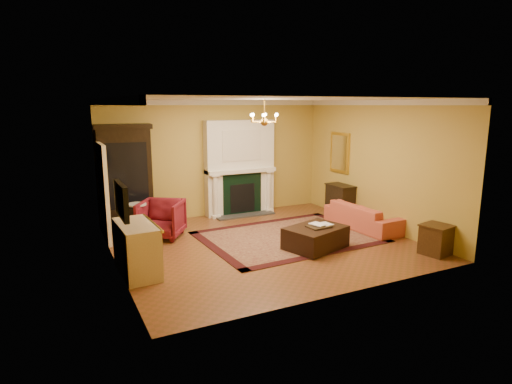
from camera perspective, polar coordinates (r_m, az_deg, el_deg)
floor at (r=9.16m, az=1.06°, el=-6.90°), size 6.00×5.50×0.02m
ceiling at (r=8.68m, az=1.13°, el=12.35°), size 6.00×5.50×0.02m
wall_back at (r=11.29m, az=-5.35°, el=4.45°), size 6.00×0.02×3.00m
wall_front at (r=6.51m, az=12.29°, el=-1.04°), size 6.00×0.02×3.00m
wall_left at (r=7.90m, az=-18.70°, el=0.82°), size 0.02×5.50×3.00m
wall_right at (r=10.51m, az=15.87°, el=3.52°), size 0.02×5.50×3.00m
fireplace at (r=11.39m, az=-2.16°, el=3.00°), size 1.90×0.70×2.50m
crown_molding at (r=9.54m, az=-1.56°, el=11.86°), size 6.00×5.50×0.12m
doorway at (r=9.65m, az=-19.58°, el=-0.13°), size 0.08×1.05×2.10m
tv_panel at (r=7.36m, az=-17.50°, el=-1.07°), size 0.09×0.95×0.58m
gilt_mirror at (r=11.53m, az=11.11°, el=5.18°), size 0.06×0.76×1.05m
chandelier at (r=8.69m, az=1.12°, el=9.70°), size 0.63×0.55×0.53m
oriental_rug at (r=9.58m, az=4.31°, el=-5.97°), size 3.80×2.91×0.01m
china_cabinet at (r=10.48m, az=-16.97°, el=1.63°), size 1.22×0.64×2.35m
wingback_armchair at (r=9.66m, az=-12.53°, el=-3.30°), size 1.20×1.19×0.92m
pedestal_table at (r=9.81m, az=-15.54°, el=-3.32°), size 0.42×0.42×0.76m
commode at (r=7.72m, az=-15.62°, el=-7.31°), size 0.62×1.23×0.90m
coral_sofa at (r=10.45m, az=14.16°, el=-2.60°), size 0.68×2.05×0.79m
end_table at (r=9.13m, az=22.86°, el=-5.95°), size 0.58×0.58×0.57m
console_table at (r=11.36m, az=11.14°, el=-1.26°), size 0.43×0.74×0.83m
leather_ottoman at (r=8.85m, az=7.93°, el=-6.01°), size 1.38×1.17×0.44m
ottoman_tray at (r=8.76m, az=8.36°, el=-4.60°), size 0.46×0.37×0.03m
book_a at (r=8.69m, az=7.79°, el=-3.54°), size 0.23×0.09×0.32m
book_b at (r=8.78m, az=8.83°, el=-3.55°), size 0.20×0.04×0.28m
topiary_left at (r=11.08m, az=-4.99°, el=4.26°), size 0.18×0.18×0.47m
topiary_right at (r=11.58m, az=0.70°, el=4.49°), size 0.16×0.16×0.43m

